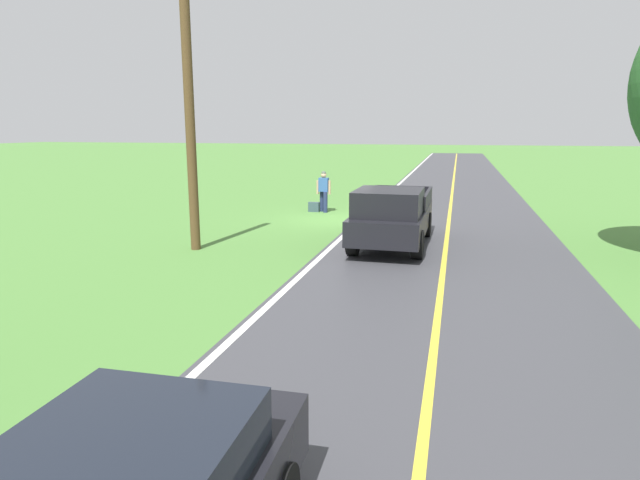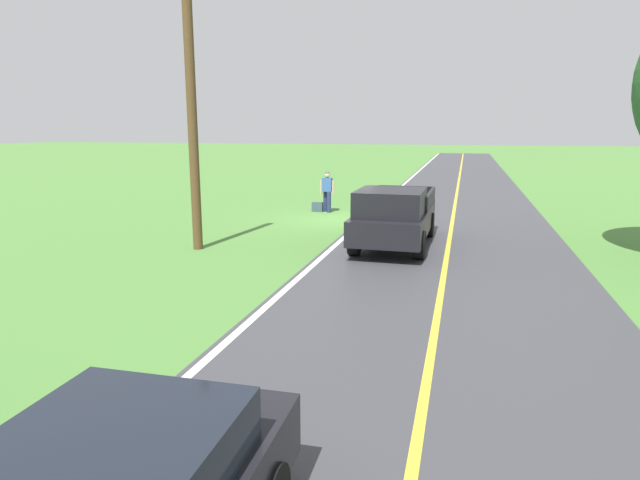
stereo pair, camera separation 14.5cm
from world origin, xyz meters
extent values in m
plane|color=#4C7F38|center=(0.00, 0.00, 0.00)|extent=(200.00, 200.00, 0.00)
cube|color=#3D3D42|center=(-4.21, 0.00, 0.00)|extent=(7.07, 120.00, 0.00)
cube|color=silver|center=(-0.86, 0.00, 0.01)|extent=(0.16, 117.60, 0.00)
cube|color=gold|center=(-4.21, 0.00, 0.01)|extent=(0.14, 117.60, 0.00)
cylinder|color=navy|center=(0.94, -1.64, 0.44)|extent=(0.18, 0.18, 0.88)
cylinder|color=navy|center=(1.15, -1.88, 0.44)|extent=(0.18, 0.18, 0.88)
cube|color=#335999|center=(1.04, -1.76, 1.17)|extent=(0.40, 0.27, 0.58)
sphere|color=tan|center=(1.04, -1.76, 1.57)|extent=(0.23, 0.23, 0.23)
sphere|color=#4C564C|center=(1.04, -1.76, 1.65)|extent=(0.20, 0.20, 0.20)
cube|color=#591E19|center=(1.04, -1.96, 1.20)|extent=(0.32, 0.21, 0.44)
cylinder|color=tan|center=(0.78, -1.74, 1.06)|extent=(0.10, 0.10, 0.58)
cylinder|color=tan|center=(1.30, -1.75, 1.06)|extent=(0.10, 0.10, 0.58)
cube|color=#384C56|center=(1.46, -1.72, 0.21)|extent=(0.46, 0.21, 0.41)
cube|color=black|center=(-2.60, 4.10, 0.75)|extent=(2.07, 5.42, 0.70)
cube|color=black|center=(-2.59, 5.29, 1.46)|extent=(1.87, 2.18, 0.72)
cube|color=black|center=(-2.59, 5.29, 1.53)|extent=(1.70, 1.32, 0.43)
cube|color=black|center=(-3.55, 3.03, 1.33)|extent=(0.14, 3.02, 0.45)
cube|color=black|center=(-1.67, 3.01, 1.33)|extent=(0.14, 3.02, 0.45)
cube|color=black|center=(-2.63, 1.51, 1.33)|extent=(1.84, 0.12, 0.45)
cylinder|color=black|center=(-3.48, 5.86, 0.40)|extent=(0.31, 0.80, 0.80)
cylinder|color=black|center=(-1.68, 5.84, 0.40)|extent=(0.31, 0.80, 0.80)
cylinder|color=black|center=(-3.52, 2.56, 0.40)|extent=(0.31, 0.80, 0.80)
cylinder|color=black|center=(-1.72, 2.54, 0.40)|extent=(0.31, 0.80, 0.80)
cylinder|color=black|center=(-1.36, 16.62, 0.33)|extent=(0.25, 0.66, 0.66)
cylinder|color=brown|center=(2.98, 6.24, 3.70)|extent=(0.28, 0.28, 7.39)
camera|label=1|loc=(-4.44, 20.54, 3.53)|focal=30.42mm
camera|label=2|loc=(-4.58, 20.51, 3.53)|focal=30.42mm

